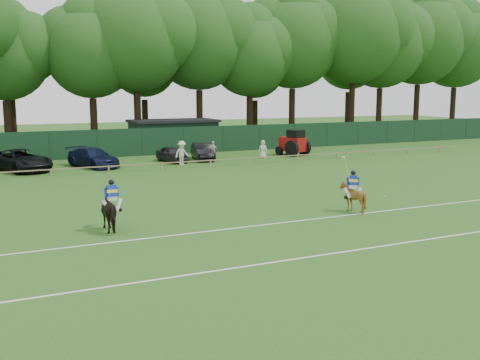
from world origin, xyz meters
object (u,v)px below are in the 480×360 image
hatch_grey (172,154)px  spectator_left (182,153)px  horse_chestnut (353,197)px  estate_black (203,152)px  sedan_navy (93,158)px  spectator_right (263,149)px  horse_dark (112,211)px  tractor (294,143)px  spectator_mid (213,151)px  polo_ball (385,196)px  suv_black (21,160)px  utility_shed (173,135)px

hatch_grey → spectator_left: spectator_left is taller
horse_chestnut → estate_black: horse_chestnut is taller
sedan_navy → spectator_left: size_ratio=2.68×
horse_chestnut → spectator_right: bearing=-76.2°
horse_dark → tractor: 29.34m
spectator_mid → hatch_grey: bearing=153.4°
estate_black → spectator_left: size_ratio=2.26×
hatch_grey → tractor: (11.48, -0.38, 0.46)m
polo_ball → hatch_grey: bearing=106.6°
suv_black → estate_black: size_ratio=1.33×
spectator_left → tractor: tractor is taller
horse_dark → utility_shed: 31.64m
horse_dark → estate_black: size_ratio=0.45×
suv_black → utility_shed: 16.99m
horse_dark → spectator_left: size_ratio=1.02×
spectator_mid → estate_black: bearing=99.2°
horse_dark → horse_chestnut: bearing=171.3°
tractor → horse_dark: bearing=-152.3°
spectator_mid → spectator_right: spectator_mid is taller
sedan_navy → suv_black: bearing=156.7°
horse_chestnut → hatch_grey: (-1.96, 22.11, -0.09)m
horse_chestnut → tractor: 23.72m
sedan_navy → utility_shed: size_ratio=0.61×
horse_chestnut → utility_shed: bearing=-62.2°
horse_dark → utility_shed: bearing=-115.4°
horse_chestnut → polo_ball: size_ratio=16.24×
sedan_navy → spectator_right: bearing=-24.3°
hatch_grey → horse_dark: bearing=-124.4°
horse_dark → horse_chestnut: 11.65m
horse_chestnut → polo_ball: horse_chestnut is taller
spectator_left → hatch_grey: bearing=73.8°
tractor → polo_ball: bearing=-122.3°
horse_dark → sedan_navy: bearing=-100.6°
spectator_mid → polo_ball: size_ratio=18.89×
polo_ball → utility_shed: bearing=96.1°
polo_ball → spectator_right: bearing=83.9°
polo_ball → estate_black: bearing=98.8°
spectator_mid → tractor: (8.31, 0.78, 0.25)m
spectator_right → polo_ball: (-2.00, -18.66, -0.75)m
horse_chestnut → suv_black: (-13.74, 21.85, 0.07)m
horse_dark → utility_shed: (12.51, 29.05, 0.71)m
hatch_grey → estate_black: estate_black is taller
spectator_right → horse_dark: bearing=-96.9°
spectator_left → tractor: (11.40, 1.81, 0.14)m
utility_shed → tractor: (8.57, -8.65, -0.43)m
estate_black → tractor: tractor is taller
horse_dark → estate_black: 24.34m
sedan_navy → tractor: tractor is taller
estate_black → spectator_mid: (0.37, -1.32, 0.14)m
suv_black → polo_ball: bearing=-70.6°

